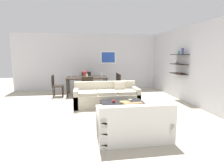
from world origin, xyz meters
name	(u,v)px	position (x,y,z in m)	size (l,w,h in m)	color
ground_plane	(105,108)	(0.00, 0.00, 0.00)	(18.00, 18.00, 0.00)	#BCB29E
back_wall_unit	(102,62)	(0.30, 3.53, 1.35)	(8.40, 0.09, 2.70)	silver
right_wall_shelf_unit	(185,64)	(3.03, 0.60, 1.35)	(0.34, 8.20, 2.70)	silver
sofa_beige	(106,97)	(0.10, 0.34, 0.29)	(2.13, 0.90, 0.78)	beige
loveseat_white	(133,124)	(0.32, -2.22, 0.29)	(1.45, 0.90, 0.78)	white
coffee_table	(124,110)	(0.42, -0.90, 0.19)	(1.18, 1.08, 0.38)	black
decorative_bowl	(125,103)	(0.43, -0.98, 0.42)	(0.29, 0.29, 0.08)	#99844C
candle_jar	(130,101)	(0.64, -0.75, 0.41)	(0.09, 0.09, 0.07)	silver
apple_on_coffee_table	(114,101)	(0.16, -0.78, 0.42)	(0.08, 0.08, 0.08)	red
dining_table	(87,79)	(-0.50, 2.26, 0.68)	(1.71, 1.03, 0.75)	black
dining_chair_foot	(87,86)	(-0.50, 1.34, 0.50)	(0.44, 0.44, 0.88)	black
dining_chair_left_near	(56,84)	(-1.77, 2.03, 0.50)	(0.44, 0.44, 0.88)	black
dining_chair_head	(86,80)	(-0.50, 3.19, 0.50)	(0.44, 0.44, 0.88)	black
dining_chair_right_far	(115,81)	(0.76, 2.50, 0.50)	(0.44, 0.44, 0.88)	black
dining_chair_right_near	(117,83)	(0.76, 2.03, 0.50)	(0.44, 0.44, 0.88)	black
wine_glass_right_far	(101,74)	(0.14, 2.39, 0.87)	(0.07, 0.07, 0.16)	silver
wine_glass_foot	(87,75)	(-0.50, 1.81, 0.87)	(0.08, 0.08, 0.17)	silver
wine_glass_right_near	(102,74)	(0.14, 2.14, 0.87)	(0.07, 0.07, 0.17)	silver
wine_glass_head	(86,74)	(-0.50, 2.72, 0.86)	(0.06, 0.06, 0.16)	silver
wine_glass_left_near	(71,75)	(-1.15, 2.14, 0.88)	(0.07, 0.07, 0.18)	silver
centerpiece_vase	(85,73)	(-0.59, 2.28, 0.91)	(0.16, 0.16, 0.28)	#D85933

